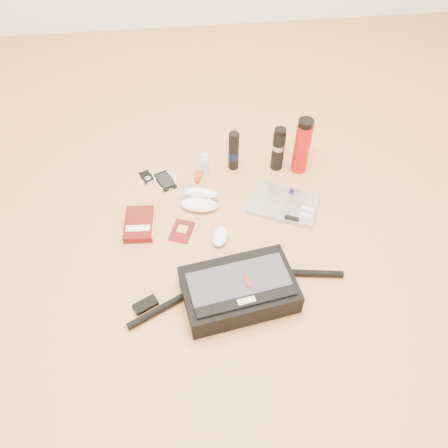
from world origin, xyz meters
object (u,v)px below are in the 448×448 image
object	(u,v)px
book	(140,224)
thermos_black	(278,149)
laptop	(284,204)
thermos_red	(302,146)
messenger_bag	(238,290)

from	to	relation	value
book	thermos_black	world-z (taller)	thermos_black
book	thermos_black	size ratio (longest dim) A/B	0.86
laptop	thermos_red	size ratio (longest dim) A/B	1.23
messenger_bag	thermos_black	world-z (taller)	thermos_black
messenger_bag	thermos_red	distance (m)	0.81
laptop	thermos_black	size ratio (longest dim) A/B	1.56
messenger_bag	thermos_black	xyz separation A→B (m)	(0.29, 0.72, 0.06)
thermos_black	book	bearing A→B (deg)	-155.09
messenger_bag	laptop	bearing A→B (deg)	49.93
messenger_bag	thermos_red	world-z (taller)	thermos_red
thermos_black	laptop	bearing A→B (deg)	-93.18
messenger_bag	book	bearing A→B (deg)	124.35
laptop	thermos_red	xyz separation A→B (m)	(0.12, 0.24, 0.13)
messenger_bag	thermos_black	bearing A→B (deg)	59.08
thermos_black	thermos_red	xyz separation A→B (m)	(0.11, -0.03, 0.03)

